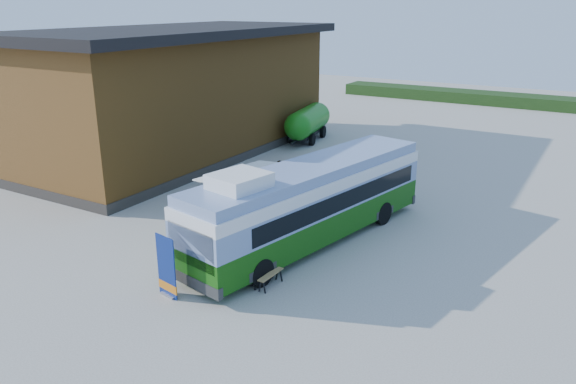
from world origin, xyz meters
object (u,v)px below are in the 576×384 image
Objects in this scene: person_a at (280,179)px; picnic_table at (257,267)px; person_b at (293,193)px; slurry_tanker at (308,121)px; bus at (310,200)px; banner at (167,272)px.

picnic_table is at bearing -79.30° from person_a.
picnic_table is 8.80m from person_a.
person_b is (1.55, -1.42, -0.04)m from person_a.
slurry_tanker is at bearing 96.19° from person_a.
bus reaches higher than person_b.
banner is 8.68m from person_b.
person_b is (-2.26, 2.63, -0.89)m from bus.
person_b is at bearing 104.16° from banner.
banner reaches higher than picnic_table.
person_a is at bearing 112.42° from banner.
banner is 1.51× the size of picnic_table.
bus reaches higher than person_a.
slurry_tanker is (-8.16, 14.86, -0.42)m from bus.
bus is 1.99× the size of slurry_tanker.
banner is 2.95m from picnic_table.
person_b is at bearing -58.26° from person_a.
slurry_tanker is at bearing 118.17° from banner.
banner is at bearing -129.20° from picnic_table.
person_a is 1.05× the size of person_b.
banner is 21.83m from slurry_tanker.
bus is at bearing 48.93° from person_b.
person_a is 0.29× the size of slurry_tanker.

